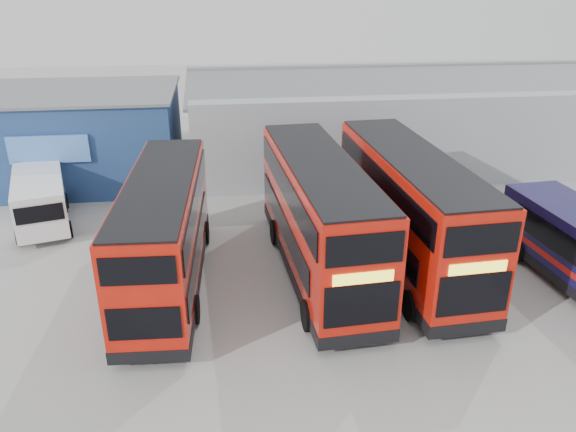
{
  "coord_description": "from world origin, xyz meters",
  "views": [
    {
      "loc": [
        -5.29,
        -14.33,
        11.3
      ],
      "look_at": [
        -2.83,
        6.3,
        2.1
      ],
      "focal_mm": 35.0,
      "sensor_mm": 36.0,
      "label": 1
    }
  ],
  "objects_px": {
    "maintenance_shed": "(430,115)",
    "double_decker_right": "(409,212)",
    "double_decker_left": "(165,234)",
    "office_block": "(69,135)",
    "panel_van": "(40,199)",
    "double_decker_centre": "(319,218)"
  },
  "relations": [
    {
      "from": "double_decker_right",
      "to": "panel_van",
      "type": "bearing_deg",
      "value": 156.7
    },
    {
      "from": "maintenance_shed",
      "to": "double_decker_right",
      "type": "height_order",
      "value": "maintenance_shed"
    },
    {
      "from": "double_decker_left",
      "to": "double_decker_centre",
      "type": "bearing_deg",
      "value": -173.63
    },
    {
      "from": "maintenance_shed",
      "to": "double_decker_right",
      "type": "relative_size",
      "value": 2.68
    },
    {
      "from": "double_decker_left",
      "to": "panel_van",
      "type": "xyz_separation_m",
      "value": [
        -6.37,
        6.36,
        -0.84
      ]
    },
    {
      "from": "office_block",
      "to": "double_decker_centre",
      "type": "relative_size",
      "value": 1.09
    },
    {
      "from": "maintenance_shed",
      "to": "panel_van",
      "type": "height_order",
      "value": "maintenance_shed"
    },
    {
      "from": "double_decker_right",
      "to": "panel_van",
      "type": "distance_m",
      "value": 17.0
    },
    {
      "from": "panel_van",
      "to": "double_decker_centre",
      "type": "bearing_deg",
      "value": -41.66
    },
    {
      "from": "maintenance_shed",
      "to": "panel_van",
      "type": "relative_size",
      "value": 5.21
    },
    {
      "from": "office_block",
      "to": "panel_van",
      "type": "xyz_separation_m",
      "value": [
        0.0,
        -6.67,
        -1.24
      ]
    },
    {
      "from": "maintenance_shed",
      "to": "office_block",
      "type": "bearing_deg",
      "value": -174.79
    },
    {
      "from": "maintenance_shed",
      "to": "double_decker_centre",
      "type": "distance_m",
      "value": 17.57
    },
    {
      "from": "double_decker_centre",
      "to": "panel_van",
      "type": "distance_m",
      "value": 13.67
    },
    {
      "from": "maintenance_shed",
      "to": "double_decker_left",
      "type": "height_order",
      "value": "maintenance_shed"
    },
    {
      "from": "maintenance_shed",
      "to": "double_decker_left",
      "type": "xyz_separation_m",
      "value": [
        -15.63,
        -15.03,
        -0.42
      ]
    },
    {
      "from": "panel_van",
      "to": "double_decker_right",
      "type": "bearing_deg",
      "value": -35.61
    },
    {
      "from": "double_decker_left",
      "to": "panel_van",
      "type": "distance_m",
      "value": 9.04
    },
    {
      "from": "double_decker_centre",
      "to": "maintenance_shed",
      "type": "bearing_deg",
      "value": 52.33
    },
    {
      "from": "double_decker_centre",
      "to": "panel_van",
      "type": "relative_size",
      "value": 1.93
    },
    {
      "from": "maintenance_shed",
      "to": "panel_van",
      "type": "distance_m",
      "value": 23.68
    },
    {
      "from": "double_decker_left",
      "to": "office_block",
      "type": "bearing_deg",
      "value": -61.46
    }
  ]
}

